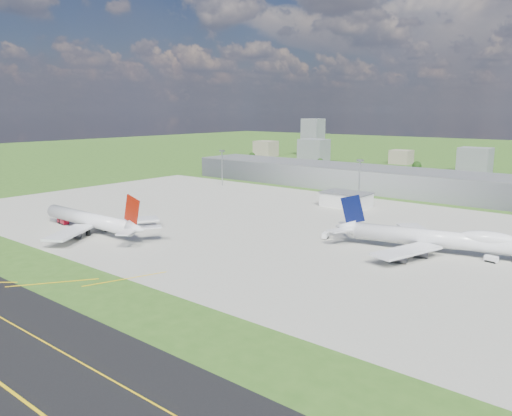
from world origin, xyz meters
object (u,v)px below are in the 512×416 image
Objects in this scene: airliner_blue_quad at (439,239)px; tug_yellow at (113,227)px; fire_truck at (63,221)px; van_white_near at (325,236)px; airliner_red_twin at (92,221)px; van_white_far at (491,259)px.

tug_yellow is (-130.52, -55.70, -4.77)m from airliner_blue_quad.
fire_truck is 29.34m from tug_yellow.
van_white_near reaches higher than tug_yellow.
van_white_near is (86.72, 56.84, -4.18)m from airliner_red_twin.
airliner_red_twin reaches higher than fire_truck.
van_white_far is at bearing -12.30° from airliner_blue_quad.
airliner_blue_quad is 141.99m from tug_yellow.
airliner_blue_quad is 10.35× the size of fire_truck.
van_white_near is (-45.45, -8.32, -4.46)m from airliner_blue_quad.
airliner_red_twin is 0.95× the size of airliner_blue_quad.
van_white_near is at bearing 31.88° from fire_truck.
airliner_red_twin is 17.69× the size of tug_yellow.
fire_truck is 189.00m from van_white_far.
airliner_red_twin is 10.60m from tug_yellow.
fire_truck reaches higher than van_white_far.
van_white_near is at bearing 10.30° from tug_yellow.
airliner_blue_quad reaches higher than van_white_far.
airliner_blue_quad is at bearing 27.60° from fire_truck.
van_white_far is at bearing -156.69° from airliner_red_twin.
airliner_red_twin is at bearing -118.69° from tug_yellow.
van_white_near is 1.10× the size of van_white_far.
van_white_near is (85.07, 47.38, 0.31)m from tug_yellow.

